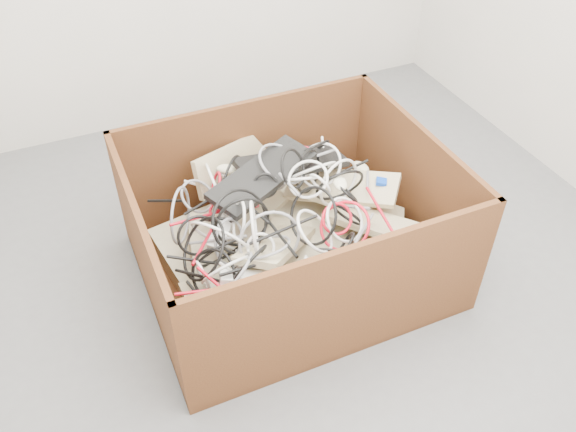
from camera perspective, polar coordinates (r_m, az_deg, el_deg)
name	(u,v)px	position (r m, az deg, el deg)	size (l,w,h in m)	color
ground	(311,270)	(2.66, 2.17, -5.14)	(3.00, 3.00, 0.00)	#565659
cardboard_box	(286,247)	(2.55, -0.17, -2.97)	(1.22, 1.02, 0.59)	#3D1E0F
keyboard_pile	(292,211)	(2.52, 0.41, 0.48)	(1.08, 0.98, 0.40)	#C3B889
mice_scatter	(307,207)	(2.43, 1.87, 0.86)	(0.77, 0.68, 0.22)	beige
power_strip_left	(229,216)	(2.40, -5.60, 0.04)	(0.33, 0.06, 0.04)	white
power_strip_right	(263,280)	(2.17, -2.41, -6.14)	(0.31, 0.06, 0.04)	white
vga_plug	(381,182)	(2.60, 8.88, 3.25)	(0.04, 0.04, 0.02)	#0D3FC4
cable_tangle	(265,212)	(2.34, -2.21, 0.35)	(1.00, 0.86, 0.43)	silver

